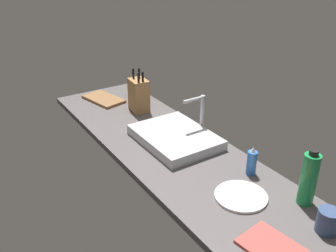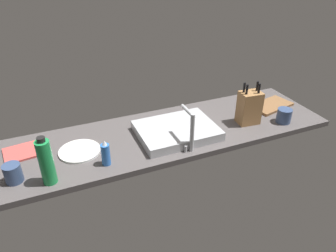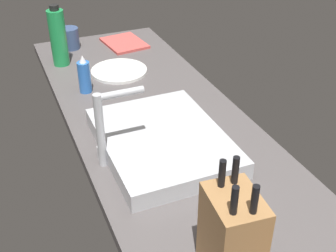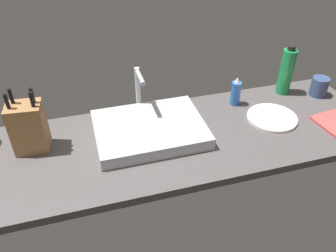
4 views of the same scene
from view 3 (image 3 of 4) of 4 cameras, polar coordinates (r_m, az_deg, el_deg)
countertop_slab at (r=136.87cm, az=0.99°, el=-2.65°), size 198.58×57.60×3.50cm
sink_basin at (r=131.18cm, az=-0.77°, el=-2.02°), size 46.02×35.06×5.40cm
faucet at (r=120.57cm, az=-8.14°, el=0.45°), size 5.50×14.09×22.81cm
knife_block at (r=92.04cm, az=8.31°, el=-14.02°), size 14.06×11.08×27.02cm
soap_bottle at (r=164.34cm, az=-10.84°, el=6.42°), size 4.65×4.65×14.63cm
water_bottle at (r=187.35cm, az=-14.12°, el=11.15°), size 6.78×6.78×25.27cm
dinner_plate at (r=180.12cm, az=-6.39°, el=7.15°), size 22.69×22.69×1.20cm
dish_towel at (r=207.72cm, az=-5.71°, el=10.71°), size 23.00×18.86×1.20cm
ceramic_cup at (r=205.53cm, az=-12.68°, el=11.09°), size 8.31×8.31×9.51cm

